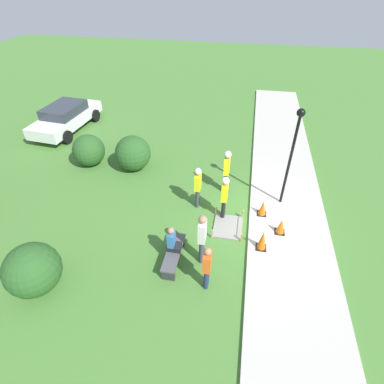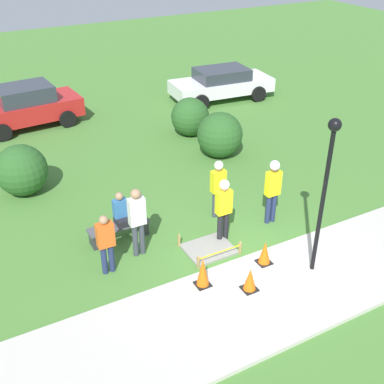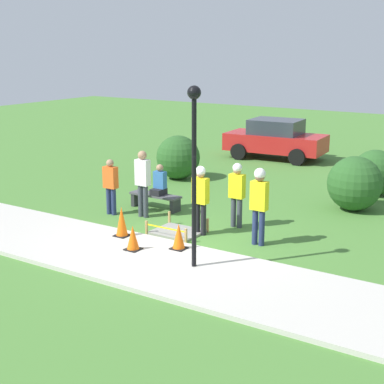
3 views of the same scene
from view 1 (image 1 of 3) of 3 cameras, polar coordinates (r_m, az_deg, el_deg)
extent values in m
plane|color=#477A33|center=(11.38, 10.81, -5.09)|extent=(60.00, 60.00, 0.00)
cube|color=#BCB7AD|center=(11.50, 17.82, -5.64)|extent=(28.00, 2.80, 0.10)
cube|color=gray|center=(10.92, 6.83, -6.59)|extent=(1.20, 1.01, 0.06)
cube|color=tan|center=(10.39, 9.37, -8.60)|extent=(0.05, 0.05, 0.36)
cube|color=tan|center=(11.27, 9.72, -4.22)|extent=(0.05, 0.05, 0.36)
cube|color=tan|center=(10.41, 3.79, -7.94)|extent=(0.05, 0.05, 0.36)
cube|color=tan|center=(11.28, 4.62, -3.63)|extent=(0.05, 0.05, 0.36)
cube|color=yellow|center=(10.76, 9.60, -5.97)|extent=(1.20, 0.00, 0.04)
cube|color=black|center=(10.31, 12.99, -10.25)|extent=(0.34, 0.34, 0.02)
cone|color=orange|center=(10.05, 13.28, -8.82)|extent=(0.29, 0.29, 0.72)
cube|color=black|center=(10.99, 16.32, -7.29)|extent=(0.34, 0.34, 0.02)
cone|color=orange|center=(10.79, 16.59, -6.21)|extent=(0.29, 0.29, 0.55)
cube|color=black|center=(11.54, 13.11, -4.03)|extent=(0.34, 0.34, 0.02)
cone|color=orange|center=(11.34, 13.32, -2.88)|extent=(0.29, 0.29, 0.58)
cube|color=#2D2D33|center=(9.30, -4.53, -15.44)|extent=(0.12, 0.40, 0.38)
cube|color=#2D2D33|center=(10.17, -2.54, -9.22)|extent=(0.12, 0.40, 0.38)
cube|color=#4C4C51|center=(9.55, -3.53, -11.34)|extent=(1.61, 0.44, 0.06)
cube|color=black|center=(9.53, -3.39, -10.36)|extent=(0.34, 0.44, 0.18)
cube|color=#336BAD|center=(9.30, -3.95, -8.88)|extent=(0.36, 0.20, 0.50)
sphere|color=#A37A5B|center=(9.04, -4.05, -7.34)|extent=(0.21, 0.21, 0.21)
cylinder|color=navy|center=(12.24, 6.35, 1.60)|extent=(0.14, 0.14, 0.88)
cylinder|color=navy|center=(12.39, 6.44, 2.08)|extent=(0.14, 0.14, 0.88)
cube|color=yellow|center=(11.87, 6.66, 4.92)|extent=(0.40, 0.22, 0.69)
sphere|color=brown|center=(11.63, 6.82, 6.85)|extent=(0.24, 0.24, 0.24)
sphere|color=white|center=(11.59, 6.84, 7.12)|extent=(0.27, 0.27, 0.27)
cylinder|color=#383D47|center=(11.46, 1.00, -1.28)|extent=(0.14, 0.14, 0.80)
cylinder|color=#383D47|center=(11.60, 1.15, -0.73)|extent=(0.14, 0.14, 0.80)
cube|color=yellow|center=(11.09, 1.12, 1.88)|extent=(0.40, 0.22, 0.63)
sphere|color=#A37A5B|center=(10.85, 1.15, 3.70)|extent=(0.22, 0.22, 0.22)
sphere|color=white|center=(10.82, 1.15, 3.96)|extent=(0.25, 0.25, 0.25)
cylinder|color=black|center=(11.01, 5.95, -3.38)|extent=(0.14, 0.14, 0.82)
cylinder|color=black|center=(11.14, 6.04, -2.78)|extent=(0.14, 0.14, 0.82)
cube|color=yellow|center=(10.61, 6.25, -0.06)|extent=(0.40, 0.22, 0.65)
sphere|color=#A37A5B|center=(10.35, 6.41, 1.85)|extent=(0.22, 0.22, 0.22)
sphere|color=white|center=(10.31, 6.44, 2.13)|extent=(0.26, 0.26, 0.26)
cylinder|color=navy|center=(8.94, 2.68, -16.30)|extent=(0.14, 0.14, 0.77)
cylinder|color=navy|center=(9.05, 2.86, -15.39)|extent=(0.14, 0.14, 0.77)
cube|color=#E55B1E|center=(8.45, 2.92, -13.06)|extent=(0.40, 0.22, 0.61)
sphere|color=#A37A5B|center=(8.14, 3.01, -11.24)|extent=(0.21, 0.21, 0.21)
cylinder|color=#383D47|center=(9.48, 1.77, -11.38)|extent=(0.14, 0.14, 0.91)
cylinder|color=#383D47|center=(9.59, 1.95, -10.58)|extent=(0.14, 0.14, 0.91)
cube|color=silver|center=(8.94, 1.96, -7.52)|extent=(0.40, 0.22, 0.72)
sphere|color=#A37A5B|center=(8.60, 2.03, -5.25)|extent=(0.25, 0.25, 0.25)
cylinder|color=black|center=(11.30, 18.04, 5.30)|extent=(0.10, 0.10, 3.58)
sphere|color=black|center=(10.47, 20.06, 14.00)|extent=(0.28, 0.28, 0.28)
cube|color=white|center=(18.51, -22.79, 12.72)|extent=(4.71, 2.21, 0.58)
cube|color=#2D333D|center=(18.32, -23.21, 14.23)|extent=(2.42, 1.79, 0.50)
cylinder|color=black|center=(20.17, -22.45, 13.87)|extent=(0.71, 0.30, 0.69)
cylinder|color=black|center=(19.16, -17.96, 13.68)|extent=(0.71, 0.30, 0.69)
cylinder|color=black|center=(18.23, -27.36, 9.99)|extent=(0.71, 0.30, 0.69)
cylinder|color=black|center=(17.11, -22.72, 9.63)|extent=(0.71, 0.30, 0.69)
sphere|color=#285623|center=(13.74, -11.18, 7.24)|extent=(1.59, 1.59, 1.59)
sphere|color=#285623|center=(9.72, -28.08, -12.94)|extent=(1.56, 1.56, 1.56)
sphere|color=#285623|center=(14.63, -19.08, 7.51)|extent=(1.46, 1.46, 1.46)
camera|label=2|loc=(8.74, 83.25, 3.97)|focal=45.00mm
camera|label=3|loc=(19.97, 49.17, 17.45)|focal=55.00mm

